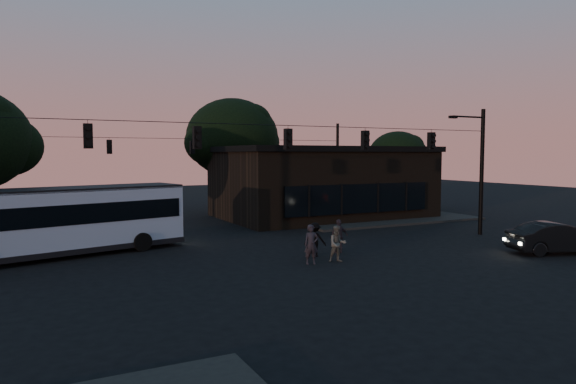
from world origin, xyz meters
name	(u,v)px	position (x,y,z in m)	size (l,w,h in m)	color
ground	(331,270)	(0.00, 0.00, 0.00)	(120.00, 120.00, 0.00)	black
sidewalk_far_right	(368,216)	(12.00, 14.00, 0.07)	(14.00, 10.00, 0.15)	black
building	(321,182)	(9.00, 15.97, 2.71)	(15.40, 10.41, 5.40)	black
tree_behind	(232,138)	(4.00, 22.00, 6.19)	(7.60, 7.60, 9.43)	black
tree_right	(398,156)	(18.00, 18.00, 4.63)	(5.20, 5.20, 6.86)	black
signal_rig_near	(288,162)	(0.00, 4.00, 4.45)	(26.24, 0.30, 7.50)	black
signal_rig_far	(192,162)	(0.00, 20.00, 4.20)	(26.24, 0.30, 7.50)	black
bus	(61,218)	(-9.87, 8.19, 1.82)	(11.84, 5.35, 3.25)	#A4B4D0
car	(557,238)	(11.64, -1.98, 0.76)	(1.61, 4.61, 1.52)	black
pedestrian_a	(311,244)	(-0.21, 1.33, 0.87)	(0.64, 0.42, 1.75)	black
pedestrian_b	(338,244)	(1.07, 1.21, 0.82)	(0.80, 0.62, 1.64)	#55554D
pedestrian_c	(339,236)	(2.28, 2.97, 0.83)	(0.97, 0.40, 1.66)	#2A222A
pedestrian_d	(315,240)	(0.80, 2.76, 0.80)	(1.03, 0.59, 1.60)	black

